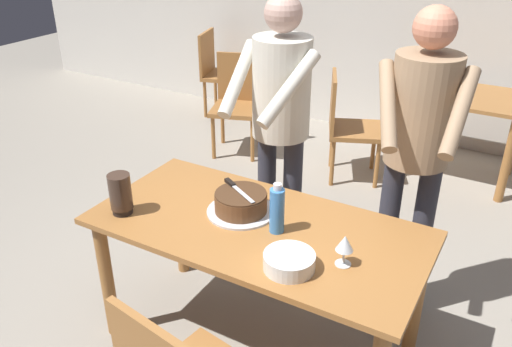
# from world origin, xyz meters

# --- Properties ---
(ground_plane) EXTENTS (14.00, 14.00, 0.00)m
(ground_plane) POSITION_xyz_m (0.00, 0.00, 0.00)
(ground_plane) COLOR gray
(main_dining_table) EXTENTS (1.61, 0.79, 0.75)m
(main_dining_table) POSITION_xyz_m (0.00, 0.00, 0.63)
(main_dining_table) COLOR #9E6633
(main_dining_table) RESTS_ON ground_plane
(cake_on_platter) EXTENTS (0.34, 0.34, 0.11)m
(cake_on_platter) POSITION_xyz_m (-0.13, 0.06, 0.80)
(cake_on_platter) COLOR silver
(cake_on_platter) RESTS_ON main_dining_table
(cake_knife) EXTENTS (0.25, 0.15, 0.02)m
(cake_knife) POSITION_xyz_m (-0.19, 0.10, 0.87)
(cake_knife) COLOR silver
(cake_knife) RESTS_ON cake_on_platter
(plate_stack) EXTENTS (0.22, 0.22, 0.07)m
(plate_stack) POSITION_xyz_m (0.28, -0.23, 0.79)
(plate_stack) COLOR white
(plate_stack) RESTS_ON main_dining_table
(wine_glass_near) EXTENTS (0.08, 0.08, 0.14)m
(wine_glass_near) POSITION_xyz_m (0.47, -0.09, 0.85)
(wine_glass_near) COLOR silver
(wine_glass_near) RESTS_ON main_dining_table
(water_bottle) EXTENTS (0.07, 0.07, 0.25)m
(water_bottle) POSITION_xyz_m (0.10, -0.00, 0.86)
(water_bottle) COLOR #387AC6
(water_bottle) RESTS_ON main_dining_table
(hurricane_lamp) EXTENTS (0.11, 0.11, 0.21)m
(hurricane_lamp) POSITION_xyz_m (-0.64, -0.23, 0.86)
(hurricane_lamp) COLOR black
(hurricane_lamp) RESTS_ON main_dining_table
(person_cutting_cake) EXTENTS (0.47, 0.56, 1.72)m
(person_cutting_cake) POSITION_xyz_m (-0.20, 0.60, 1.08)
(person_cutting_cake) COLOR #2D2D38
(person_cutting_cake) RESTS_ON ground_plane
(person_standing_beside) EXTENTS (0.46, 0.57, 1.72)m
(person_standing_beside) POSITION_xyz_m (0.56, 0.63, 1.08)
(person_standing_beside) COLOR #2D2D38
(person_standing_beside) RESTS_ON ground_plane
(background_table) EXTENTS (1.00, 0.70, 0.74)m
(background_table) POSITION_xyz_m (0.49, 2.56, 0.58)
(background_table) COLOR #9E6633
(background_table) RESTS_ON ground_plane
(background_chair_0) EXTENTS (0.58, 0.58, 0.90)m
(background_chair_0) POSITION_xyz_m (-0.32, 2.07, 0.49)
(background_chair_0) COLOR #9E6633
(background_chair_0) RESTS_ON ground_plane
(background_chair_1) EXTENTS (0.54, 0.54, 0.90)m
(background_chair_1) POSITION_xyz_m (-2.12, 2.86, 0.49)
(background_chair_1) COLOR #9E6633
(background_chair_1) RESTS_ON ground_plane
(background_chair_3) EXTENTS (0.56, 0.56, 0.90)m
(background_chair_3) POSITION_xyz_m (-1.41, 2.12, 0.49)
(background_chair_3) COLOR #9E6633
(background_chair_3) RESTS_ON ground_plane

